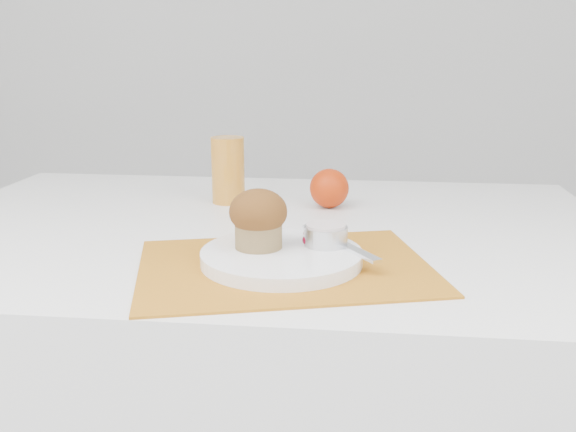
# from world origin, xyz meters

# --- Properties ---
(table) EXTENTS (1.20, 0.80, 0.75)m
(table) POSITION_xyz_m (0.00, 0.05, 0.38)
(table) COLOR white
(table) RESTS_ON ground
(placemat) EXTENTS (0.46, 0.39, 0.00)m
(placemat) POSITION_xyz_m (0.07, -0.16, 0.75)
(placemat) COLOR #BC711A
(placemat) RESTS_ON table
(plate) EXTENTS (0.28, 0.28, 0.02)m
(plate) POSITION_xyz_m (0.06, -0.15, 0.76)
(plate) COLOR white
(plate) RESTS_ON placemat
(ramekin) EXTENTS (0.07, 0.07, 0.03)m
(ramekin) POSITION_xyz_m (0.12, -0.11, 0.79)
(ramekin) COLOR silver
(ramekin) RESTS_ON plate
(cream) EXTENTS (0.07, 0.07, 0.01)m
(cream) POSITION_xyz_m (0.12, -0.11, 0.80)
(cream) COLOR beige
(cream) RESTS_ON ramekin
(raspberry_near) EXTENTS (0.02, 0.02, 0.02)m
(raspberry_near) POSITION_xyz_m (0.09, -0.09, 0.78)
(raspberry_near) COLOR #54020C
(raspberry_near) RESTS_ON plate
(raspberry_far) EXTENTS (0.02, 0.02, 0.02)m
(raspberry_far) POSITION_xyz_m (0.10, -0.12, 0.78)
(raspberry_far) COLOR #530213
(raspberry_far) RESTS_ON plate
(butter_knife) EXTENTS (0.12, 0.17, 0.00)m
(butter_knife) POSITION_xyz_m (0.14, -0.11, 0.77)
(butter_knife) COLOR silver
(butter_knife) RESTS_ON plate
(orange) EXTENTS (0.07, 0.07, 0.07)m
(orange) POSITION_xyz_m (0.11, 0.19, 0.79)
(orange) COLOR #C23106
(orange) RESTS_ON table
(juice_glass) EXTENTS (0.07, 0.07, 0.13)m
(juice_glass) POSITION_xyz_m (-0.09, 0.21, 0.81)
(juice_glass) COLOR orange
(juice_glass) RESTS_ON table
(muffin) EXTENTS (0.08, 0.08, 0.08)m
(muffin) POSITION_xyz_m (0.03, -0.14, 0.81)
(muffin) COLOR olive
(muffin) RESTS_ON plate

